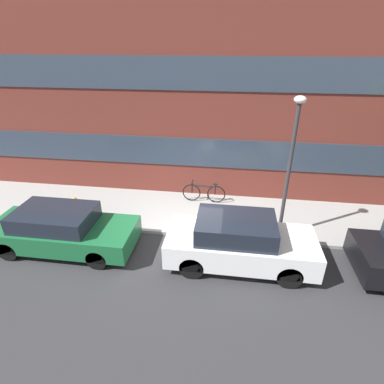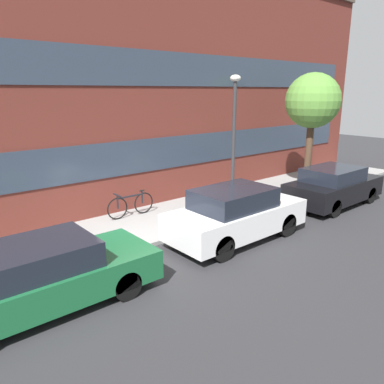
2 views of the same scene
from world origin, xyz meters
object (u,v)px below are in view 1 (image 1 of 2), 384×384
object	(u,v)px
parked_car_green	(62,229)
bicycle	(204,192)
fire_hydrant	(76,207)
lamp_post	(291,156)
parked_car_white	(239,242)

from	to	relation	value
parked_car_green	bicycle	distance (m)	5.10
bicycle	fire_hydrant	bearing A→B (deg)	21.78
parked_car_green	fire_hydrant	xyz separation A→B (m)	(-0.42, 1.64, -0.18)
fire_hydrant	lamp_post	xyz separation A→B (m)	(6.93, -0.24, 2.32)
parked_car_white	bicycle	distance (m)	3.54
parked_car_green	bicycle	bearing A→B (deg)	40.10
parked_car_green	fire_hydrant	size ratio (longest dim) A/B	5.93
parked_car_green	lamp_post	world-z (taller)	lamp_post
parked_car_white	lamp_post	xyz separation A→B (m)	(1.29, 1.40, 2.06)
fire_hydrant	bicycle	world-z (taller)	bicycle
parked_car_white	lamp_post	bearing A→B (deg)	47.25
parked_car_white	fire_hydrant	bearing A→B (deg)	163.78
bicycle	lamp_post	bearing A→B (deg)	145.08
parked_car_white	fire_hydrant	xyz separation A→B (m)	(-5.64, 1.64, -0.26)
bicycle	parked_car_green	bearing A→B (deg)	41.06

